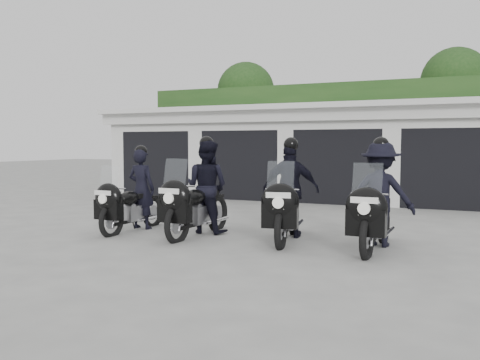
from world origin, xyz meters
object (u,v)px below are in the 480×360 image
at_px(police_bike_c, 289,195).
at_px(police_bike_d, 378,199).
at_px(police_bike_b, 202,192).
at_px(police_bike_a, 133,196).

xyz_separation_m(police_bike_c, police_bike_d, (1.63, -0.15, 0.00)).
bearing_deg(police_bike_c, police_bike_b, 177.39).
height_order(police_bike_b, police_bike_c, police_bike_b).
bearing_deg(police_bike_c, police_bike_d, -14.31).
height_order(police_bike_a, police_bike_b, police_bike_b).
height_order(police_bike_a, police_bike_c, police_bike_c).
bearing_deg(police_bike_a, police_bike_d, 4.28).
relative_size(police_bike_b, police_bike_d, 1.02).
bearing_deg(police_bike_b, police_bike_a, -170.39).
distance_m(police_bike_a, police_bike_d, 4.84).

